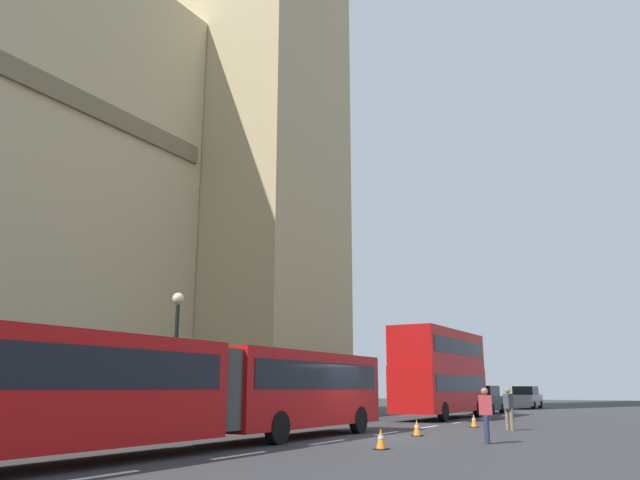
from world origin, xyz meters
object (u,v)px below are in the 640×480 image
(sedan_trailing, at_px, (527,398))
(traffic_cone_west, at_px, (381,439))
(double_decker_bus, at_px, (440,370))
(articulated_bus, at_px, (203,386))
(traffic_cone_middle, at_px, (417,428))
(pedestrian_near_cones, at_px, (486,413))
(street_lamp, at_px, (175,351))
(sedan_lead, at_px, (484,400))
(traffic_cone_east, at_px, (474,421))
(pedestrian_by_kerb, at_px, (509,407))

(sedan_trailing, relative_size, traffic_cone_west, 7.59)
(double_decker_bus, xyz_separation_m, sedan_trailing, (21.02, -0.25, -1.80))
(double_decker_bus, xyz_separation_m, traffic_cone_west, (-18.23, -4.48, -2.43))
(articulated_bus, height_order, double_decker_bus, double_decker_bus)
(double_decker_bus, relative_size, sedan_trailing, 2.20)
(traffic_cone_west, xyz_separation_m, traffic_cone_middle, (5.26, 0.97, 0.00))
(double_decker_bus, distance_m, sedan_trailing, 21.09)
(double_decker_bus, bearing_deg, pedestrian_near_cones, -156.21)
(sedan_trailing, height_order, street_lamp, street_lamp)
(traffic_cone_west, bearing_deg, sedan_trailing, 6.15)
(articulated_bus, distance_m, sedan_lead, 29.43)
(articulated_bus, bearing_deg, sedan_trailing, -0.34)
(traffic_cone_west, height_order, pedestrian_near_cones, pedestrian_near_cones)
(traffic_cone_middle, xyz_separation_m, traffic_cone_east, (6.12, -0.29, 0.00))
(sedan_trailing, height_order, traffic_cone_east, sedan_trailing)
(traffic_cone_east, distance_m, pedestrian_by_kerb, 2.41)
(sedan_trailing, bearing_deg, sedan_lead, 178.91)
(pedestrian_by_kerb, bearing_deg, sedan_lead, 18.48)
(articulated_bus, height_order, traffic_cone_middle, articulated_bus)
(pedestrian_by_kerb, bearing_deg, double_decker_bus, 34.67)
(sedan_lead, relative_size, street_lamp, 0.83)
(traffic_cone_west, bearing_deg, sedan_lead, 9.40)
(traffic_cone_east, height_order, street_lamp, street_lamp)
(traffic_cone_middle, distance_m, pedestrian_near_cones, 3.67)
(traffic_cone_west, bearing_deg, articulated_bus, 118.55)
(articulated_bus, distance_m, sedan_trailing, 41.69)
(articulated_bus, relative_size, traffic_cone_middle, 32.39)
(sedan_lead, bearing_deg, traffic_cone_west, -170.60)
(traffic_cone_middle, bearing_deg, pedestrian_near_cones, -122.27)
(traffic_cone_west, distance_m, traffic_cone_east, 11.39)
(traffic_cone_west, relative_size, pedestrian_by_kerb, 0.34)
(articulated_bus, relative_size, double_decker_bus, 1.94)
(traffic_cone_middle, relative_size, street_lamp, 0.11)
(traffic_cone_west, bearing_deg, pedestrian_near_cones, -32.15)
(sedan_trailing, distance_m, traffic_cone_middle, 34.15)
(double_decker_bus, bearing_deg, sedan_trailing, -0.68)
(traffic_cone_west, xyz_separation_m, street_lamp, (1.21, 8.98, 2.77))
(pedestrian_near_cones, bearing_deg, traffic_cone_east, 18.95)
(pedestrian_by_kerb, bearing_deg, traffic_cone_west, 173.11)
(traffic_cone_middle, relative_size, pedestrian_near_cones, 0.34)
(traffic_cone_west, height_order, traffic_cone_east, same)
(sedan_lead, distance_m, pedestrian_near_cones, 24.54)
(articulated_bus, height_order, pedestrian_near_cones, articulated_bus)
(traffic_cone_east, bearing_deg, traffic_cone_middle, 177.25)
(sedan_lead, distance_m, traffic_cone_east, 16.07)
(traffic_cone_west, bearing_deg, traffic_cone_east, 3.38)
(traffic_cone_west, relative_size, street_lamp, 0.11)
(sedan_trailing, relative_size, traffic_cone_middle, 7.59)
(street_lamp, bearing_deg, sedan_lead, -9.95)
(double_decker_bus, xyz_separation_m, pedestrian_near_cones, (-14.90, -6.57, -1.80))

